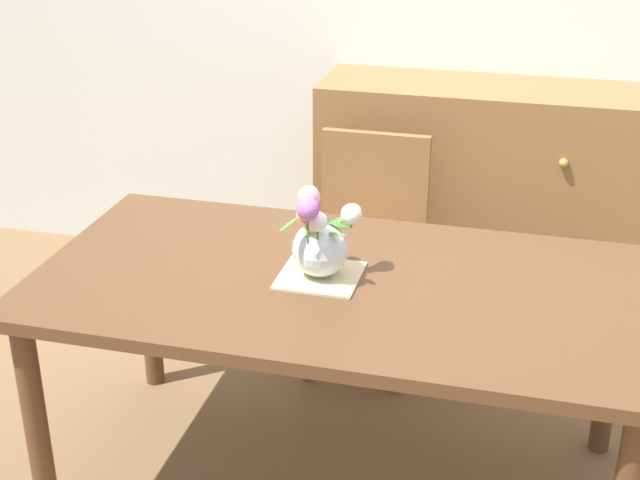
{
  "coord_description": "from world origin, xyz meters",
  "views": [
    {
      "loc": [
        0.54,
        -2.3,
        1.94
      ],
      "look_at": [
        -0.06,
        -0.0,
        0.86
      ],
      "focal_mm": 50.68,
      "sensor_mm": 36.0,
      "label": 1
    }
  ],
  "objects": [
    {
      "name": "dining_table",
      "position": [
        0.0,
        0.0,
        0.66
      ],
      "size": [
        1.81,
        0.95,
        0.74
      ],
      "color": "brown",
      "rests_on": "ground_plane"
    },
    {
      "name": "dresser",
      "position": [
        0.32,
        1.33,
        0.5
      ],
      "size": [
        1.4,
        0.47,
        1.0
      ],
      "color": "olive",
      "rests_on": "ground_plane"
    },
    {
      "name": "chair_far",
      "position": [
        -0.09,
        0.82,
        0.52
      ],
      "size": [
        0.42,
        0.42,
        0.9
      ],
      "rotation": [
        0.0,
        0.0,
        3.14
      ],
      "color": "olive",
      "rests_on": "ground_plane"
    },
    {
      "name": "placemat",
      "position": [
        -0.06,
        -0.0,
        0.74
      ],
      "size": [
        0.24,
        0.24,
        0.01
      ],
      "primitive_type": "cube",
      "color": "#CCB789",
      "rests_on": "dining_table"
    },
    {
      "name": "flower_vase",
      "position": [
        -0.07,
        -0.0,
        0.87
      ],
      "size": [
        0.21,
        0.22,
        0.28
      ],
      "color": "silver",
      "rests_on": "placemat"
    }
  ]
}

